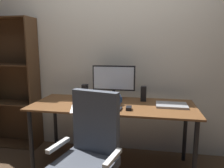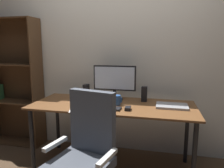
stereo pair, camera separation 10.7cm
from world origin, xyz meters
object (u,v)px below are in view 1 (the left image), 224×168
at_px(desk, 113,111).
at_px(speaker_right, 143,94).
at_px(keyboard, 107,108).
at_px(monitor, 114,80).
at_px(mouse, 129,108).
at_px(speaker_left, 85,91).
at_px(office_chair, 88,162).
at_px(coffee_mug, 117,100).
at_px(bookshelf, 9,84).
at_px(laptop, 172,105).

distance_m(desk, speaker_right, 0.41).
bearing_deg(keyboard, monitor, 93.15).
bearing_deg(mouse, speaker_left, 143.46).
relative_size(desk, keyboard, 6.06).
xyz_separation_m(mouse, speaker_right, (0.13, 0.37, 0.07)).
height_order(mouse, office_chair, office_chair).
bearing_deg(office_chair, coffee_mug, 94.46).
bearing_deg(bookshelf, laptop, -8.54).
distance_m(desk, coffee_mug, 0.14).
height_order(laptop, speaker_right, speaker_right).
relative_size(mouse, coffee_mug, 0.93).
bearing_deg(mouse, laptop, 22.63).
height_order(office_chair, bookshelf, bookshelf).
bearing_deg(desk, coffee_mug, -11.16).
height_order(desk, bookshelf, bookshelf).
bearing_deg(monitor, bookshelf, 174.41).
xyz_separation_m(speaker_right, office_chair, (-0.40, -0.91, -0.37)).
distance_m(speaker_left, office_chair, 1.03).
bearing_deg(monitor, mouse, -60.29).
bearing_deg(mouse, bookshelf, 159.62).
distance_m(speaker_right, bookshelf, 1.83).
bearing_deg(desk, speaker_right, 32.14).
relative_size(desk, monitor, 3.53).
bearing_deg(speaker_left, speaker_right, 0.00).
bearing_deg(speaker_right, monitor, 178.69).
xyz_separation_m(coffee_mug, speaker_right, (0.28, 0.21, 0.03)).
height_order(coffee_mug, speaker_right, speaker_right).
bearing_deg(laptop, office_chair, -132.19).
xyz_separation_m(laptop, bookshelf, (-2.12, 0.32, 0.10)).
bearing_deg(mouse, speaker_right, 67.65).
height_order(laptop, bookshelf, bookshelf).
xyz_separation_m(desk, speaker_left, (-0.37, 0.20, 0.16)).
distance_m(desk, mouse, 0.27).
bearing_deg(speaker_right, office_chair, -113.38).
bearing_deg(desk, bookshelf, 166.68).
xyz_separation_m(office_chair, bookshelf, (-1.43, 1.07, 0.39)).
relative_size(speaker_left, speaker_right, 1.00).
distance_m(desk, laptop, 0.63).
bearing_deg(coffee_mug, mouse, -48.01).
distance_m(monitor, office_chair, 1.06).
distance_m(keyboard, mouse, 0.21).
bearing_deg(speaker_right, bookshelf, 175.23).
bearing_deg(laptop, keyboard, -160.50).
height_order(speaker_left, bookshelf, bookshelf).
relative_size(monitor, laptop, 1.56).
height_order(keyboard, laptop, laptop).
distance_m(monitor, mouse, 0.49).
distance_m(coffee_mug, speaker_right, 0.35).
bearing_deg(speaker_left, keyboard, -47.62).
bearing_deg(coffee_mug, speaker_right, 37.48).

